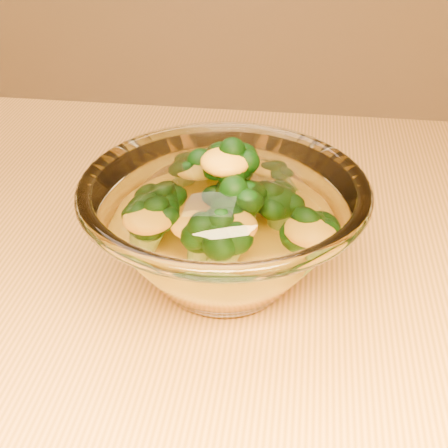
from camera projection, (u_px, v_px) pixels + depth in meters
The scene contains 4 objects.
table at pixel (105, 359), 0.61m from camera, with size 1.20×0.80×0.75m.
glass_bowl at pixel (224, 229), 0.53m from camera, with size 0.24×0.24×0.11m.
cheese_sauce at pixel (224, 251), 0.54m from camera, with size 0.14×0.14×0.04m, color #FFB215.
broccoli_heap at pixel (222, 205), 0.53m from camera, with size 0.16×0.17×0.09m.
Camera 1 is at (0.18, -0.42, 1.10)m, focal length 50.00 mm.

